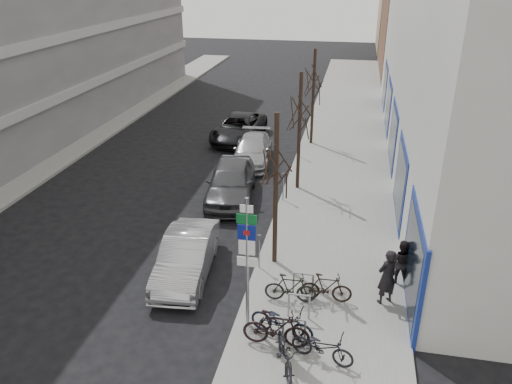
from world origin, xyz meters
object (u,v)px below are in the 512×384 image
at_px(tree_mid, 300,104).
at_px(meter_mid, 283,184).
at_px(meter_back, 299,143).
at_px(parked_car_front, 187,256).
at_px(parked_car_back, 252,150).
at_px(bike_far_curb, 323,344).
at_px(lane_car, 239,128).
at_px(tree_near, 276,155).
at_px(bike_near_right, 276,329).
at_px(bike_far_inner, 326,287).
at_px(bike_near_left, 285,351).
at_px(bike_rack, 299,303).
at_px(parked_car_mid, 231,182).
at_px(bike_mid_inner, 290,288).
at_px(pedestrian_near, 387,277).
at_px(bike_mid_curb, 282,319).
at_px(highway_sign_pole, 247,256).
at_px(meter_front, 259,248).
at_px(tree_far, 314,75).
at_px(pedestrian_far, 401,261).

xyz_separation_m(tree_mid, meter_mid, (-0.45, -1.50, -3.19)).
relative_size(meter_back, parked_car_front, 0.29).
distance_m(tree_mid, parked_car_back, 5.44).
bearing_deg(bike_far_curb, meter_back, 23.20).
height_order(meter_back, lane_car, lane_car).
height_order(tree_near, lane_car, tree_near).
bearing_deg(lane_car, parked_car_front, -80.31).
height_order(bike_near_right, bike_far_curb, bike_near_right).
relative_size(bike_far_inner, parked_car_front, 0.36).
distance_m(parked_car_front, parked_car_back, 10.85).
relative_size(bike_near_left, lane_car, 0.35).
bearing_deg(bike_rack, parked_car_mid, 116.98).
height_order(meter_back, parked_car_back, meter_back).
height_order(bike_mid_inner, parked_car_back, parked_car_back).
distance_m(meter_mid, pedestrian_near, 7.82).
relative_size(tree_near, pedestrian_near, 3.01).
distance_m(meter_mid, bike_near_left, 10.09).
distance_m(tree_mid, bike_near_right, 11.24).
height_order(tree_mid, parked_car_mid, tree_mid).
bearing_deg(tree_mid, tree_near, -90.00).
bearing_deg(bike_mid_curb, parked_car_mid, 36.55).
distance_m(highway_sign_pole, meter_front, 3.39).
bearing_deg(meter_back, bike_far_curb, -80.69).
xyz_separation_m(bike_rack, tree_far, (-1.20, 15.90, 3.44)).
xyz_separation_m(highway_sign_pole, bike_mid_inner, (1.05, 1.35, -1.82)).
distance_m(bike_near_right, bike_far_inner, 2.56).
distance_m(bike_mid_inner, parked_car_mid, 8.01).
xyz_separation_m(bike_near_right, bike_mid_inner, (0.11, 2.03, -0.08)).
relative_size(tree_near, bike_near_left, 3.01).
bearing_deg(pedestrian_far, bike_far_curb, 78.29).
distance_m(bike_near_right, bike_mid_inner, 2.03).
distance_m(meter_mid, bike_far_inner, 7.33).
xyz_separation_m(parked_car_back, lane_car, (-1.55, 3.53, 0.07)).
distance_m(tree_near, lane_car, 14.29).
bearing_deg(pedestrian_near, tree_far, -110.20).
bearing_deg(parked_car_front, highway_sign_pole, -47.20).
xyz_separation_m(meter_front, lane_car, (-3.90, 13.69, -0.18)).
height_order(bike_near_right, pedestrian_far, pedestrian_far).
height_order(bike_rack, bike_near_left, bike_near_left).
distance_m(tree_far, meter_front, 13.88).
xyz_separation_m(highway_sign_pole, bike_far_inner, (2.12, 1.58, -1.82)).
height_order(meter_mid, lane_car, lane_car).
xyz_separation_m(highway_sign_pole, parked_car_back, (-2.60, 13.17, -1.79)).
relative_size(bike_rack, bike_far_curb, 1.33).
relative_size(bike_mid_curb, pedestrian_far, 1.21).
bearing_deg(pedestrian_near, bike_rack, -7.32).
bearing_deg(parked_car_mid, tree_near, -68.38).
bearing_deg(bike_mid_inner, bike_mid_curb, 176.50).
distance_m(meter_back, lane_car, 4.74).
height_order(meter_back, bike_mid_inner, meter_back).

